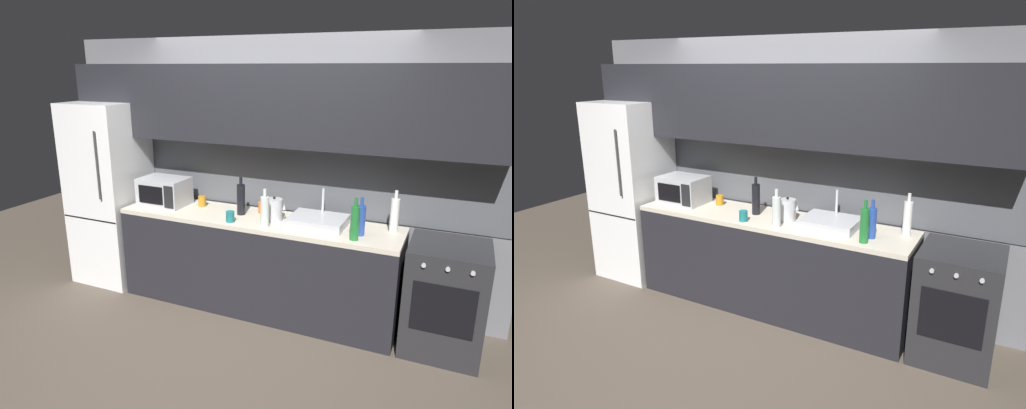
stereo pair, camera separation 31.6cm
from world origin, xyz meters
TOP-DOWN VIEW (x-y plane):
  - ground_plane at (0.00, 0.00)m, footprint 10.00×10.00m
  - back_wall at (0.00, 1.20)m, footprint 4.36×0.44m
  - counter_run at (0.00, 0.90)m, footprint 2.62×0.60m
  - refrigerator at (-1.69, 0.90)m, footprint 0.68×0.69m
  - oven_range at (1.65, 0.90)m, footprint 0.60×0.62m
  - microwave at (-1.01, 0.92)m, footprint 0.46×0.35m
  - sink_basin at (0.57, 0.93)m, footprint 0.48×0.38m
  - kettle at (0.18, 0.90)m, footprint 0.18×0.15m
  - wine_bottle_dark at (-0.17, 0.94)m, footprint 0.08×0.08m
  - wine_bottle_clear at (0.17, 0.71)m, footprint 0.07×0.07m
  - wine_bottle_blue at (0.96, 0.84)m, footprint 0.07×0.07m
  - wine_bottle_green at (0.94, 0.71)m, footprint 0.07×0.07m
  - wine_bottle_white at (1.20, 1.03)m, footprint 0.07×0.07m
  - mug_orange at (-0.01, 1.06)m, footprint 0.08×0.08m
  - mug_amber at (-0.64, 1.02)m, footprint 0.08×0.08m
  - mug_teal at (-0.16, 0.70)m, footprint 0.08×0.08m

SIDE VIEW (x-z plane):
  - ground_plane at x=0.00m, z-range 0.00..0.00m
  - counter_run at x=0.00m, z-range 0.00..0.90m
  - oven_range at x=1.65m, z-range 0.00..0.90m
  - sink_basin at x=0.57m, z-range 0.79..1.09m
  - refrigerator at x=-1.69m, z-range 0.00..1.89m
  - mug_teal at x=-0.16m, z-range 0.90..1.00m
  - mug_amber at x=-0.64m, z-range 0.90..1.00m
  - mug_orange at x=-0.01m, z-range 0.90..1.00m
  - kettle at x=0.18m, z-range 0.89..1.11m
  - wine_bottle_blue at x=0.96m, z-range 0.87..1.19m
  - microwave at x=-1.01m, z-range 0.90..1.17m
  - wine_bottle_clear at x=0.17m, z-range 0.87..1.21m
  - wine_bottle_green at x=0.94m, z-range 0.87..1.22m
  - wine_bottle_dark at x=-0.17m, z-range 0.87..1.23m
  - wine_bottle_white at x=1.20m, z-range 0.87..1.23m
  - back_wall at x=0.00m, z-range 0.30..2.80m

